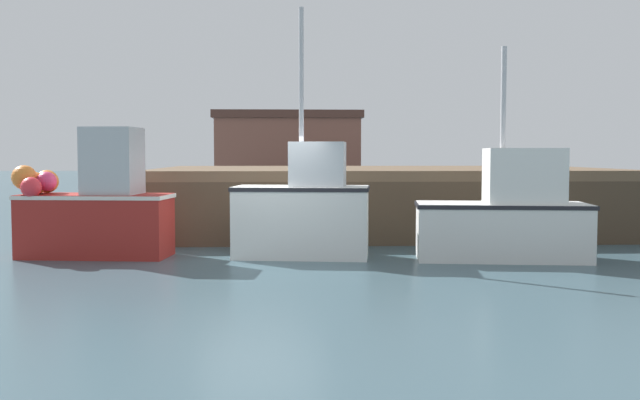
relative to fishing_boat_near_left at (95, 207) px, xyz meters
name	(u,v)px	position (x,y,z in m)	size (l,w,h in m)	color
ground	(262,264)	(3.48, -0.88, -1.09)	(120.00, 160.00, 0.10)	#38515B
pier	(382,179)	(6.60, 4.66, 0.42)	(12.28, 7.52, 1.75)	brown
fishing_boat_near_left	(95,207)	(0.00, 0.00, 0.00)	(3.26, 1.58, 2.69)	maroon
fishing_boat_near_right	(304,211)	(4.34, -0.23, -0.07)	(2.94, 1.68, 5.12)	silver
fishing_boat_mid	(507,216)	(8.43, -0.79, -0.14)	(3.60, 1.87, 4.28)	silver
warehouse	(288,149)	(4.08, 35.12, 1.46)	(9.74, 7.18, 4.96)	brown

